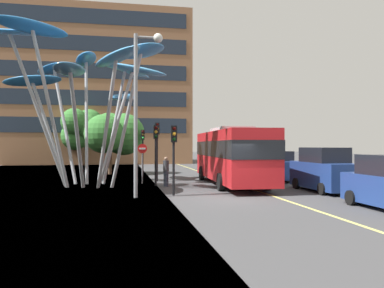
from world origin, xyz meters
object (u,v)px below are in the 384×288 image
(car_parked_mid, at_px, (324,171))
(traffic_light_opposite, at_px, (143,142))
(traffic_light_kerb_near, at_px, (174,145))
(pedestrian, at_px, (166,171))
(car_parked_far, at_px, (275,167))
(street_lamp, at_px, (142,93))
(leaf_sculpture, at_px, (85,71))
(car_side_street, at_px, (242,162))
(traffic_light_island_mid, at_px, (157,139))
(no_entry_sign, at_px, (142,157))
(car_far_side, at_px, (219,159))
(traffic_light_kerb_far, at_px, (156,142))
(red_bus, at_px, (231,153))

(car_parked_mid, bearing_deg, traffic_light_opposite, 122.76)
(traffic_light_kerb_near, bearing_deg, pedestrian, 88.49)
(car_parked_far, xyz_separation_m, street_lamp, (-9.51, -7.13, 3.90))
(leaf_sculpture, relative_size, street_lamp, 1.47)
(car_side_street, bearing_deg, street_lamp, -123.81)
(car_parked_far, distance_m, street_lamp, 12.51)
(traffic_light_island_mid, xyz_separation_m, street_lamp, (-1.47, -7.95, 2.02))
(traffic_light_kerb_near, distance_m, no_entry_sign, 6.44)
(traffic_light_opposite, xyz_separation_m, street_lamp, (-0.86, -14.18, 2.19))
(traffic_light_opposite, height_order, car_far_side, traffic_light_opposite)
(car_side_street, bearing_deg, leaf_sculpture, -147.13)
(traffic_light_kerb_far, height_order, no_entry_sign, traffic_light_kerb_far)
(car_parked_mid, bearing_deg, red_bus, 132.33)
(car_far_side, height_order, no_entry_sign, no_entry_sign)
(red_bus, height_order, no_entry_sign, red_bus)
(red_bus, distance_m, car_side_street, 9.73)
(street_lamp, bearing_deg, pedestrian, 70.10)
(traffic_light_island_mid, xyz_separation_m, car_far_side, (7.70, 13.33, -1.83))
(traffic_light_kerb_near, distance_m, street_lamp, 2.90)
(traffic_light_opposite, relative_size, car_parked_far, 0.81)
(leaf_sculpture, bearing_deg, no_entry_sign, 12.51)
(red_bus, bearing_deg, traffic_light_opposite, 117.58)
(red_bus, relative_size, traffic_light_kerb_near, 3.40)
(car_parked_mid, bearing_deg, street_lamp, -176.07)
(leaf_sculpture, relative_size, car_side_street, 2.67)
(car_parked_far, relative_size, no_entry_sign, 1.80)
(traffic_light_kerb_far, xyz_separation_m, traffic_light_island_mid, (0.37, 3.06, 0.23))
(traffic_light_island_mid, bearing_deg, car_parked_mid, -41.99)
(car_parked_far, distance_m, pedestrian, 8.22)
(red_bus, bearing_deg, car_far_side, 78.14)
(traffic_light_kerb_far, bearing_deg, red_bus, -0.15)
(pedestrian, bearing_deg, traffic_light_kerb_near, -91.51)
(leaf_sculpture, height_order, car_parked_far, leaf_sculpture)
(red_bus, xyz_separation_m, car_parked_far, (3.78, 2.26, -0.96))
(red_bus, relative_size, leaf_sculpture, 1.01)
(car_side_street, bearing_deg, no_entry_sign, -140.95)
(leaf_sculpture, height_order, car_parked_mid, leaf_sculpture)
(traffic_light_island_mid, relative_size, no_entry_sign, 1.57)
(red_bus, xyz_separation_m, car_side_street, (3.57, 9.00, -0.90))
(red_bus, xyz_separation_m, car_parked_mid, (3.84, -4.22, -0.84))
(traffic_light_kerb_far, bearing_deg, traffic_light_island_mid, 83.08)
(pedestrian, bearing_deg, no_entry_sign, 122.06)
(car_parked_far, height_order, car_far_side, car_far_side)
(car_side_street, distance_m, no_entry_sign, 11.47)
(leaf_sculpture, xyz_separation_m, traffic_light_kerb_near, (4.62, -5.52, -4.45))
(traffic_light_kerb_far, distance_m, street_lamp, 5.49)
(traffic_light_opposite, distance_m, pedestrian, 9.76)
(traffic_light_island_mid, height_order, car_parked_far, traffic_light_island_mid)
(red_bus, bearing_deg, traffic_light_kerb_near, -132.78)
(leaf_sculpture, xyz_separation_m, traffic_light_opposite, (3.92, 8.29, -4.23))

